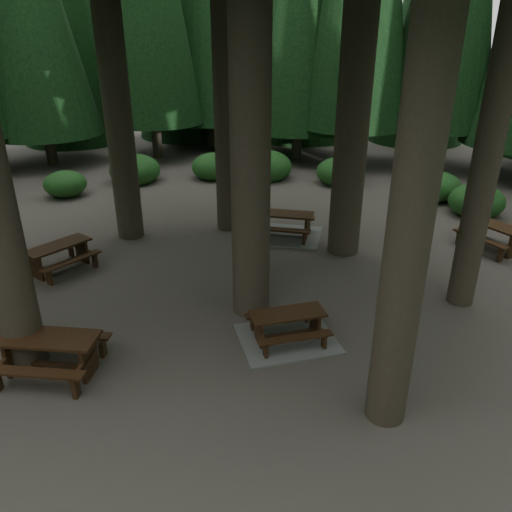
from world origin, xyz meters
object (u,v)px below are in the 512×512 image
(picnic_table_d, at_px, (494,233))
(picnic_table_e, at_px, (50,349))
(picnic_table_a, at_px, (287,331))
(picnic_table_c, at_px, (284,228))
(picnic_table_b, at_px, (59,253))

(picnic_table_d, xyz_separation_m, picnic_table_e, (-8.74, -8.76, 0.02))
(picnic_table_a, bearing_deg, picnic_table_d, 22.22)
(picnic_table_a, xyz_separation_m, picnic_table_c, (-1.44, 5.61, 0.05))
(picnic_table_b, xyz_separation_m, picnic_table_c, (5.22, 4.08, -0.23))
(picnic_table_c, xyz_separation_m, picnic_table_e, (-2.58, -7.94, 0.27))
(picnic_table_b, distance_m, picnic_table_c, 6.63)
(picnic_table_d, bearing_deg, picnic_table_a, -82.80)
(picnic_table_b, height_order, picnic_table_d, picnic_table_d)
(picnic_table_a, xyz_separation_m, picnic_table_e, (-4.01, -2.33, 0.32))
(picnic_table_a, bearing_deg, picnic_table_c, 72.89)
(picnic_table_e, bearing_deg, picnic_table_c, 61.66)
(picnic_table_a, height_order, picnic_table_b, picnic_table_b)
(picnic_table_b, distance_m, picnic_table_e, 4.68)
(picnic_table_a, relative_size, picnic_table_c, 1.04)
(picnic_table_c, bearing_deg, picnic_table_a, -79.82)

